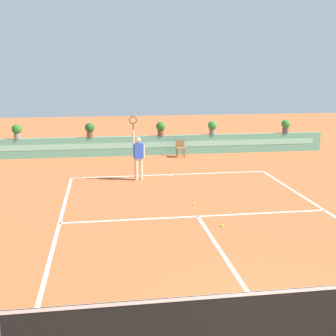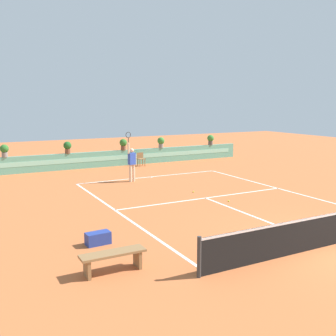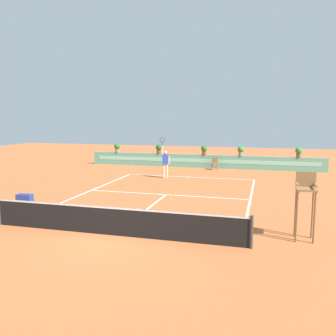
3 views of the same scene
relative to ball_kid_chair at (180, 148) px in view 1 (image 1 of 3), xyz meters
The scene contains 13 objects.
ground_plane 9.73m from the ball_kid_chair, 96.54° to the right, with size 60.00×60.00×0.00m, color #BC6033.
court_lines 9.02m from the ball_kid_chair, 97.06° to the right, with size 8.32×11.94×0.01m.
net 15.70m from the ball_kid_chair, 94.04° to the right, with size 8.92×0.10×1.00m.
back_wall_barrier 1.33m from the ball_kid_chair, 146.58° to the left, with size 18.00×0.21×1.00m.
ball_kid_chair is the anchor object (origin of this frame).
tennis_player 5.17m from the ball_kid_chair, 119.20° to the right, with size 0.61×0.29×2.58m.
tennis_ball_near_baseline 8.18m from the ball_kid_chair, 97.09° to the right, with size 0.07×0.07×0.07m, color #CCE033.
tennis_ball_mid_court 10.27m from the ball_kid_chair, 93.46° to the right, with size 0.07×0.07×0.07m, color #CCE033.
potted_plant_centre 1.49m from the ball_kid_chair, 141.15° to the left, with size 0.48×0.48×0.72m.
potted_plant_left 4.67m from the ball_kid_chair, behind, with size 0.48×0.48×0.72m.
potted_plant_right 2.18m from the ball_kid_chair, 21.76° to the left, with size 0.48×0.48×0.72m.
potted_plant_far_left 8.16m from the ball_kid_chair, behind, with size 0.48×0.48×0.72m.
potted_plant_far_right 6.00m from the ball_kid_chair, ahead, with size 0.48×0.48×0.72m.
Camera 1 is at (-2.79, -6.10, 4.39)m, focal length 47.26 mm.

